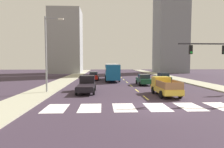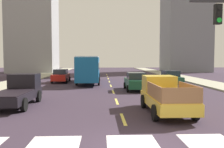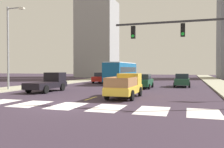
{
  "view_description": "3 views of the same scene",
  "coord_description": "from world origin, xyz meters",
  "px_view_note": "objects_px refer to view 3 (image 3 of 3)",
  "views": [
    {
      "loc": [
        -4.46,
        -14.75,
        3.67
      ],
      "look_at": [
        -2.99,
        14.24,
        1.83
      ],
      "focal_mm": 29.67,
      "sensor_mm": 36.0,
      "label": 1
    },
    {
      "loc": [
        -1.09,
        -7.57,
        2.95
      ],
      "look_at": [
        -0.06,
        14.9,
        1.58
      ],
      "focal_mm": 38.06,
      "sensor_mm": 36.0,
      "label": 2
    },
    {
      "loc": [
        7.4,
        -13.57,
        2.4
      ],
      "look_at": [
        -0.46,
        10.91,
        1.79
      ],
      "focal_mm": 38.18,
      "sensor_mm": 36.0,
      "label": 3
    }
  ],
  "objects_px": {
    "sedan_mid": "(101,78)",
    "pickup_dark": "(49,83)",
    "pickup_stakebed": "(126,86)",
    "sedan_far": "(143,81)",
    "sedan_near_left": "(182,80)",
    "streetlight_left": "(9,44)",
    "city_bus": "(121,71)",
    "traffic_signal_gantry": "(201,40)"
  },
  "relations": [
    {
      "from": "sedan_mid",
      "to": "traffic_signal_gantry",
      "type": "height_order",
      "value": "traffic_signal_gantry"
    },
    {
      "from": "pickup_stakebed",
      "to": "pickup_dark",
      "type": "bearing_deg",
      "value": 164.81
    },
    {
      "from": "pickup_stakebed",
      "to": "sedan_mid",
      "type": "height_order",
      "value": "pickup_stakebed"
    },
    {
      "from": "streetlight_left",
      "to": "pickup_dark",
      "type": "bearing_deg",
      "value": 7.56
    },
    {
      "from": "pickup_stakebed",
      "to": "pickup_dark",
      "type": "xyz_separation_m",
      "value": [
        -8.91,
        2.45,
        -0.02
      ]
    },
    {
      "from": "sedan_mid",
      "to": "streetlight_left",
      "type": "xyz_separation_m",
      "value": [
        -4.66,
        -15.84,
        4.11
      ]
    },
    {
      "from": "city_bus",
      "to": "sedan_mid",
      "type": "height_order",
      "value": "city_bus"
    },
    {
      "from": "sedan_far",
      "to": "sedan_near_left",
      "type": "xyz_separation_m",
      "value": [
        4.42,
        3.66,
        0.0
      ]
    },
    {
      "from": "pickup_stakebed",
      "to": "pickup_dark",
      "type": "relative_size",
      "value": 1.0
    },
    {
      "from": "sedan_far",
      "to": "sedan_near_left",
      "type": "bearing_deg",
      "value": 37.37
    },
    {
      "from": "pickup_dark",
      "to": "traffic_signal_gantry",
      "type": "height_order",
      "value": "traffic_signal_gantry"
    },
    {
      "from": "city_bus",
      "to": "streetlight_left",
      "type": "xyz_separation_m",
      "value": [
        -8.33,
        -14.96,
        3.02
      ]
    },
    {
      "from": "sedan_near_left",
      "to": "traffic_signal_gantry",
      "type": "height_order",
      "value": "traffic_signal_gantry"
    },
    {
      "from": "sedan_mid",
      "to": "sedan_near_left",
      "type": "distance_m",
      "value": 13.73
    },
    {
      "from": "pickup_stakebed",
      "to": "traffic_signal_gantry",
      "type": "relative_size",
      "value": 0.64
    },
    {
      "from": "city_bus",
      "to": "streetlight_left",
      "type": "bearing_deg",
      "value": -119.94
    },
    {
      "from": "pickup_stakebed",
      "to": "city_bus",
      "type": "bearing_deg",
      "value": 107.0
    },
    {
      "from": "streetlight_left",
      "to": "pickup_stakebed",
      "type": "bearing_deg",
      "value": -7.86
    },
    {
      "from": "sedan_far",
      "to": "streetlight_left",
      "type": "relative_size",
      "value": 0.49
    },
    {
      "from": "sedan_mid",
      "to": "streetlight_left",
      "type": "relative_size",
      "value": 0.49
    },
    {
      "from": "pickup_stakebed",
      "to": "sedan_far",
      "type": "distance_m",
      "value": 9.42
    },
    {
      "from": "pickup_dark",
      "to": "city_bus",
      "type": "xyz_separation_m",
      "value": [
        3.83,
        14.36,
        1.03
      ]
    },
    {
      "from": "pickup_stakebed",
      "to": "traffic_signal_gantry",
      "type": "distance_m",
      "value": 7.28
    },
    {
      "from": "city_bus",
      "to": "pickup_stakebed",
      "type": "bearing_deg",
      "value": -74.02
    },
    {
      "from": "pickup_dark",
      "to": "pickup_stakebed",
      "type": "bearing_deg",
      "value": -16.28
    },
    {
      "from": "city_bus",
      "to": "traffic_signal_gantry",
      "type": "relative_size",
      "value": 1.32
    },
    {
      "from": "pickup_stakebed",
      "to": "streetlight_left",
      "type": "distance_m",
      "value": 14.13
    },
    {
      "from": "sedan_far",
      "to": "sedan_mid",
      "type": "bearing_deg",
      "value": 133.53
    },
    {
      "from": "pickup_stakebed",
      "to": "streetlight_left",
      "type": "xyz_separation_m",
      "value": [
        -13.41,
        1.85,
        4.03
      ]
    },
    {
      "from": "traffic_signal_gantry",
      "to": "streetlight_left",
      "type": "bearing_deg",
      "value": 164.97
    },
    {
      "from": "sedan_mid",
      "to": "pickup_dark",
      "type": "bearing_deg",
      "value": -89.19
    },
    {
      "from": "sedan_near_left",
      "to": "streetlight_left",
      "type": "xyz_separation_m",
      "value": [
        -17.59,
        -11.22,
        4.11
      ]
    },
    {
      "from": "sedan_far",
      "to": "streetlight_left",
      "type": "height_order",
      "value": "streetlight_left"
    },
    {
      "from": "streetlight_left",
      "to": "sedan_near_left",
      "type": "bearing_deg",
      "value": 32.54
    },
    {
      "from": "pickup_stakebed",
      "to": "streetlight_left",
      "type": "bearing_deg",
      "value": 172.32
    },
    {
      "from": "pickup_dark",
      "to": "streetlight_left",
      "type": "height_order",
      "value": "streetlight_left"
    },
    {
      "from": "pickup_stakebed",
      "to": "sedan_far",
      "type": "height_order",
      "value": "pickup_stakebed"
    },
    {
      "from": "pickup_stakebed",
      "to": "traffic_signal_gantry",
      "type": "xyz_separation_m",
      "value": [
        5.65,
        -3.27,
        3.23
      ]
    },
    {
      "from": "sedan_mid",
      "to": "traffic_signal_gantry",
      "type": "relative_size",
      "value": 0.54
    },
    {
      "from": "city_bus",
      "to": "streetlight_left",
      "type": "relative_size",
      "value": 1.2
    },
    {
      "from": "pickup_stakebed",
      "to": "sedan_mid",
      "type": "distance_m",
      "value": 19.74
    },
    {
      "from": "city_bus",
      "to": "traffic_signal_gantry",
      "type": "distance_m",
      "value": 22.87
    }
  ]
}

